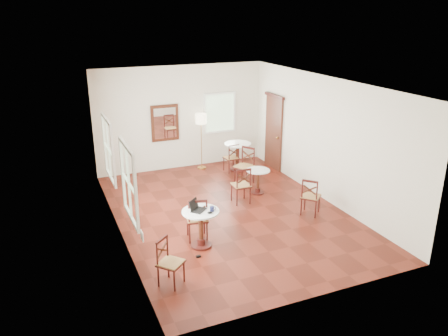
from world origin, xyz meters
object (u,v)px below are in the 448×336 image
at_px(chair_mid_a, 241,185).
at_px(chair_mid_b, 310,196).
at_px(chair_back_b, 245,166).
at_px(navy_mug, 212,209).
at_px(floor_lamp, 201,122).
at_px(power_adapter, 198,256).
at_px(chair_back_a, 232,158).
at_px(cafe_table_near, 201,224).
at_px(mouse, 210,212).
at_px(laptop, 197,208).
at_px(chair_near_a, 197,218).
at_px(cafe_table_mid, 258,179).
at_px(cafe_table_back, 238,154).
at_px(water_glass, 195,205).
at_px(chair_near_b, 170,262).

relative_size(chair_mid_a, chair_mid_b, 1.04).
bearing_deg(chair_back_b, navy_mug, -67.26).
height_order(chair_mid_b, navy_mug, chair_mid_b).
bearing_deg(chair_mid_a, floor_lamp, -88.47).
bearing_deg(power_adapter, chair_back_a, 58.71).
distance_m(cafe_table_near, chair_mid_b, 2.84).
relative_size(chair_mid_b, floor_lamp, 0.54).
bearing_deg(mouse, laptop, 124.11).
xyz_separation_m(chair_near_a, mouse, (0.09, -0.48, 0.33)).
distance_m(cafe_table_near, cafe_table_mid, 3.03).
xyz_separation_m(chair_mid_a, chair_back_b, (0.63, 1.14, 0.04)).
height_order(cafe_table_back, chair_mid_a, chair_mid_a).
distance_m(mouse, navy_mug, 0.11).
height_order(floor_lamp, water_glass, floor_lamp).
bearing_deg(chair_mid_b, cafe_table_near, 55.47).
distance_m(cafe_table_near, chair_near_a, 0.30).
relative_size(laptop, navy_mug, 2.99).
bearing_deg(power_adapter, water_glass, 75.35).
relative_size(cafe_table_back, chair_back_b, 0.83).
xyz_separation_m(chair_near_a, chair_near_b, (-0.96, -1.30, -0.05)).
distance_m(chair_near_b, chair_mid_a, 3.66).
xyz_separation_m(water_glass, power_adapter, (-0.15, -0.56, -0.81)).
bearing_deg(chair_mid_b, chair_back_a, -34.71).
bearing_deg(navy_mug, chair_near_b, -141.51).
bearing_deg(chair_near_a, laptop, 81.58).
height_order(cafe_table_back, chair_mid_b, chair_mid_b).
xyz_separation_m(cafe_table_near, chair_mid_b, (2.81, 0.42, -0.04)).
xyz_separation_m(chair_back_b, floor_lamp, (-0.65, 1.60, 0.90)).
bearing_deg(cafe_table_near, chair_near_a, 84.41).
distance_m(chair_mid_a, floor_lamp, 2.90).
xyz_separation_m(chair_mid_a, chair_mid_b, (1.18, -1.20, -0.02)).
bearing_deg(water_glass, cafe_table_mid, 38.04).
relative_size(cafe_table_back, chair_near_b, 0.98).
relative_size(chair_back_b, power_adapter, 11.13).
bearing_deg(mouse, floor_lamp, 68.20).
relative_size(cafe_table_mid, power_adapter, 7.09).
distance_m(chair_near_b, chair_back_b, 4.93).
xyz_separation_m(chair_near_b, navy_mug, (1.13, 0.90, 0.40)).
bearing_deg(chair_near_a, chair_near_b, 65.55).
distance_m(cafe_table_near, navy_mug, 0.41).
bearing_deg(chair_mid_b, laptop, 54.20).
relative_size(mouse, power_adapter, 1.18).
relative_size(chair_mid_a, chair_back_a, 1.09).
xyz_separation_m(chair_near_b, water_glass, (0.88, 1.18, 0.41)).
relative_size(cafe_table_near, floor_lamp, 0.47).
bearing_deg(mouse, chair_back_a, 57.27).
relative_size(cafe_table_back, navy_mug, 6.41).
relative_size(cafe_table_near, chair_mid_a, 0.84).
xyz_separation_m(chair_near_a, chair_mid_a, (1.60, 1.32, -0.01)).
xyz_separation_m(chair_back_b, laptop, (-2.32, -2.70, 0.33)).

